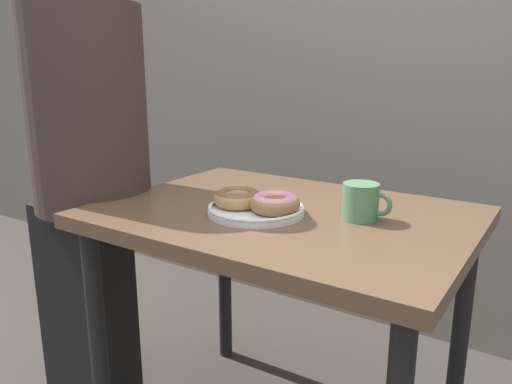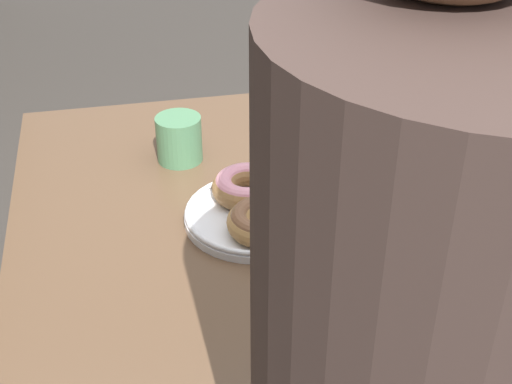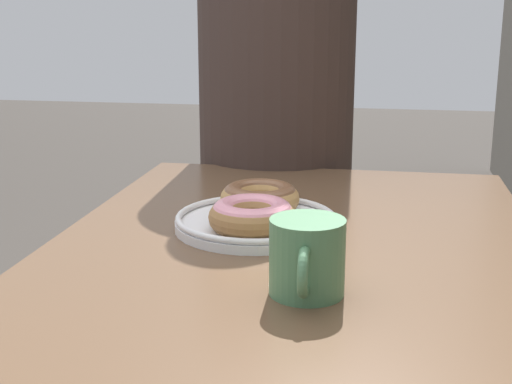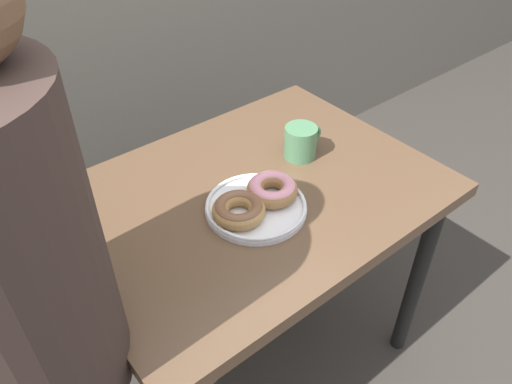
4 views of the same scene
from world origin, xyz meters
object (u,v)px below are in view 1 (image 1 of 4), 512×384
object	(u,v)px
dining_table	(282,243)
donut_plate	(256,204)
coffee_mug	(361,201)
person_figure	(88,167)

from	to	relation	value
dining_table	donut_plate	world-z (taller)	donut_plate
dining_table	coffee_mug	xyz separation A→B (m)	(0.21, 0.04, 0.14)
dining_table	coffee_mug	size ratio (longest dim) A/B	7.69
coffee_mug	person_figure	bearing A→B (deg)	-169.30
donut_plate	coffee_mug	world-z (taller)	coffee_mug
dining_table	donut_plate	size ratio (longest dim) A/B	3.51
donut_plate	dining_table	bearing A→B (deg)	59.75
person_figure	dining_table	bearing A→B (deg)	11.00
dining_table	coffee_mug	distance (m)	0.26
donut_plate	person_figure	world-z (taller)	person_figure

